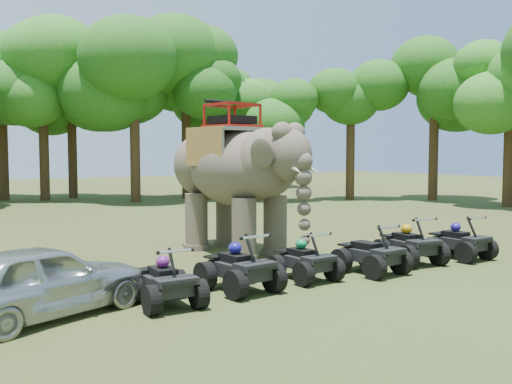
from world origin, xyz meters
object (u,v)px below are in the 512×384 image
at_px(atv_2, 305,255).
at_px(atv_5, 460,237).
at_px(parked_car, 42,280).
at_px(elephant, 235,176).
at_px(atv_4, 410,239).
at_px(atv_3, 371,248).
at_px(atv_1, 239,261).
at_px(atv_0, 165,275).

xyz_separation_m(atv_2, atv_5, (5.29, -0.32, 0.04)).
xyz_separation_m(parked_car, atv_2, (5.87, -0.21, -0.10)).
xyz_separation_m(elephant, parked_car, (-6.45, -3.89, -1.58)).
bearing_deg(atv_4, parked_car, -172.37).
height_order(atv_3, atv_5, atv_3).
height_order(atv_1, atv_4, atv_4).
bearing_deg(elephant, atv_0, -142.07).
relative_size(atv_2, atv_5, 0.94).
distance_m(parked_car, atv_1, 4.03).
distance_m(atv_0, atv_4, 7.28).
relative_size(atv_3, atv_5, 1.01).
xyz_separation_m(parked_car, atv_4, (9.47, -0.20, -0.04)).
height_order(elephant, atv_2, elephant).
height_order(atv_0, atv_3, atv_3).
relative_size(parked_car, atv_4, 2.30).
bearing_deg(atv_0, atv_4, 5.48).
xyz_separation_m(elephant, atv_0, (-4.25, -4.38, -1.67)).
relative_size(parked_car, atv_0, 2.50).
distance_m(elephant, atv_4, 5.34).
bearing_deg(atv_4, atv_2, -171.01).
relative_size(parked_car, atv_1, 2.30).
bearing_deg(atv_4, atv_1, -170.28).
bearing_deg(parked_car, atv_5, -111.57).
xyz_separation_m(atv_2, atv_3, (1.81, -0.34, 0.04)).
distance_m(parked_car, atv_5, 11.17).
height_order(parked_car, atv_3, parked_car).
bearing_deg(parked_car, atv_2, -110.93).
relative_size(atv_1, atv_3, 1.04).
bearing_deg(atv_1, atv_0, -178.55).
xyz_separation_m(parked_car, atv_5, (11.16, -0.53, -0.06)).
xyz_separation_m(elephant, atv_5, (4.70, -4.41, -1.65)).
xyz_separation_m(atv_2, atv_4, (3.61, 0.01, 0.06)).
xyz_separation_m(atv_1, atv_3, (3.66, -0.26, -0.02)).
bearing_deg(parked_car, elephant, -77.80).
relative_size(elephant, atv_1, 3.11).
bearing_deg(atv_2, atv_4, -1.46).
bearing_deg(atv_0, parked_car, 170.69).
xyz_separation_m(elephant, atv_3, (1.23, -4.44, -1.64)).
relative_size(atv_0, atv_1, 0.92).
height_order(parked_car, atv_0, parked_car).
relative_size(parked_car, atv_5, 2.40).
bearing_deg(elephant, atv_2, -106.00).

